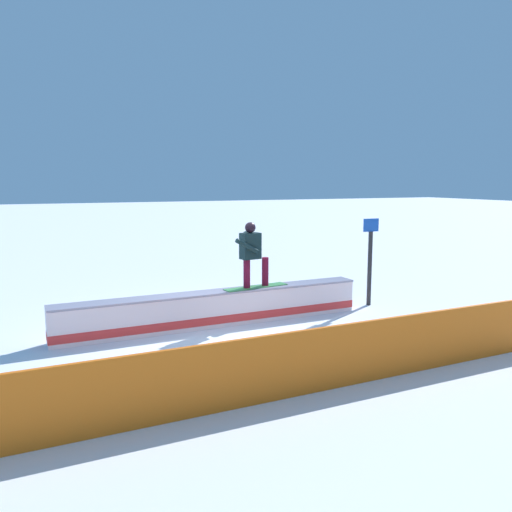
{
  "coord_description": "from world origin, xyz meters",
  "views": [
    {
      "loc": [
        3.33,
        9.58,
        2.93
      ],
      "look_at": [
        -0.45,
        0.99,
        1.54
      ],
      "focal_mm": 35.98,
      "sensor_mm": 36.0,
      "label": 1
    }
  ],
  "objects": [
    {
      "name": "grind_box",
      "position": [
        0.0,
        0.0,
        0.32
      ],
      "size": [
        6.42,
        0.67,
        0.71
      ],
      "color": "white",
      "rests_on": "ground_plane"
    },
    {
      "name": "trail_marker",
      "position": [
        -3.87,
        -0.18,
        1.09
      ],
      "size": [
        0.4,
        0.1,
        2.05
      ],
      "color": "#262628",
      "rests_on": "ground_plane"
    },
    {
      "name": "ground_plane",
      "position": [
        0.0,
        0.0,
        0.0
      ],
      "size": [
        120.0,
        120.0,
        0.0
      ],
      "primitive_type": "plane",
      "color": "white"
    },
    {
      "name": "safety_fence",
      "position": [
        0.0,
        3.69,
        0.46
      ],
      "size": [
        9.57,
        0.35,
        0.92
      ],
      "primitive_type": "cube",
      "rotation": [
        0.0,
        0.0,
        0.03
      ],
      "color": "orange",
      "rests_on": "ground_plane"
    },
    {
      "name": "snowboarder",
      "position": [
        -0.79,
        -0.01,
        1.45
      ],
      "size": [
        1.46,
        0.55,
        1.37
      ],
      "color": "#3F8D48",
      "rests_on": "grind_box"
    }
  ]
}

